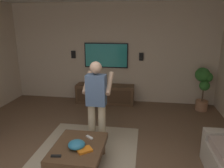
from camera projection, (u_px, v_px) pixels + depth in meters
wall_back_tv at (112, 53)px, 6.43m from camera, size 0.10×6.20×2.88m
area_rug at (83, 159)px, 3.79m from camera, size 2.58×1.84×0.01m
coffee_table at (79, 151)px, 3.52m from camera, size 1.00×0.80×0.40m
media_console at (105, 94)px, 6.44m from camera, size 0.45×1.70×0.55m
tv at (106, 55)px, 6.38m from camera, size 0.05×1.29×0.73m
person_standing at (97, 99)px, 4.06m from camera, size 0.54×0.54×1.64m
potted_plant_tall at (203, 82)px, 5.78m from camera, size 0.46×0.45×1.17m
bowl at (77, 145)px, 3.40m from camera, size 0.27×0.27×0.12m
remote_white at (89, 137)px, 3.72m from camera, size 0.13×0.15×0.02m
remote_black at (56, 156)px, 3.20m from camera, size 0.07×0.15×0.02m
book at (85, 150)px, 3.33m from camera, size 0.26×0.27×0.04m
vase_round at (102, 81)px, 6.34m from camera, size 0.22×0.22×0.22m
wall_speaker_left at (141, 57)px, 6.24m from camera, size 0.06×0.12×0.22m
wall_speaker_right at (73, 54)px, 6.53m from camera, size 0.06×0.12×0.22m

